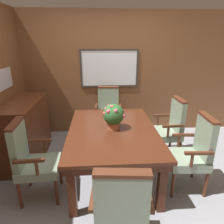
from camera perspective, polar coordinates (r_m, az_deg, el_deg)
ground_plane at (r=3.03m, az=0.40°, el=-18.80°), size 14.00×14.00×0.00m
wall_back at (r=4.15m, az=-1.39°, el=10.53°), size 7.20×0.08×2.45m
dining_table at (r=2.84m, az=0.21°, el=-6.54°), size 1.21×1.71×0.72m
chair_head_far at (r=4.03m, az=-1.10°, el=0.32°), size 0.53×0.52×1.03m
chair_right_near at (r=2.82m, az=22.25°, el=-10.25°), size 0.51×0.52×1.03m
chair_left_near at (r=2.65m, az=-22.03°, el=-12.16°), size 0.51×0.52×1.03m
chair_right_far at (r=3.44m, az=16.10°, el=-3.98°), size 0.50×0.52×1.03m
chair_head_near at (r=1.86m, az=2.57°, el=-26.34°), size 0.53×0.52×1.03m
potted_plant at (r=2.75m, az=0.43°, el=-1.06°), size 0.30×0.29×0.36m
sideboard_cabinet at (r=3.56m, az=-23.66°, el=-5.01°), size 0.55×1.19×1.00m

